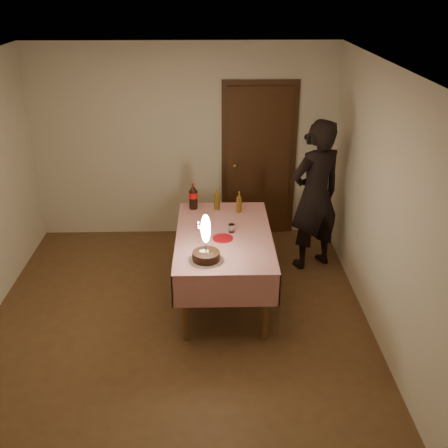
# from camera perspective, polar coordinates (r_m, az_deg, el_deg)

# --- Properties ---
(ground) EXTENTS (4.00, 4.50, 0.01)m
(ground) POSITION_cam_1_polar(r_m,az_deg,el_deg) (5.59, -4.99, -10.96)
(ground) COLOR brown
(ground) RESTS_ON ground
(room_shell) EXTENTS (4.04, 4.54, 2.62)m
(room_shell) POSITION_cam_1_polar(r_m,az_deg,el_deg) (4.87, -5.27, 5.48)
(room_shell) COLOR beige
(room_shell) RESTS_ON ground
(dining_table) EXTENTS (1.02, 1.72, 0.81)m
(dining_table) POSITION_cam_1_polar(r_m,az_deg,el_deg) (5.65, -0.01, -2.06)
(dining_table) COLOR brown
(dining_table) RESTS_ON ground
(birthday_cake) EXTENTS (0.34, 0.34, 0.48)m
(birthday_cake) POSITION_cam_1_polar(r_m,az_deg,el_deg) (5.04, -1.97, -2.73)
(birthday_cake) COLOR white
(birthday_cake) RESTS_ON dining_table
(red_plate) EXTENTS (0.22, 0.22, 0.01)m
(red_plate) POSITION_cam_1_polar(r_m,az_deg,el_deg) (5.50, -0.12, -1.56)
(red_plate) COLOR #A70B15
(red_plate) RESTS_ON dining_table
(red_cup) EXTENTS (0.08, 0.08, 0.10)m
(red_cup) POSITION_cam_1_polar(r_m,az_deg,el_deg) (5.66, -1.90, -0.26)
(red_cup) COLOR red
(red_cup) RESTS_ON dining_table
(clear_cup) EXTENTS (0.07, 0.07, 0.09)m
(clear_cup) POSITION_cam_1_polar(r_m,az_deg,el_deg) (5.62, 0.83, -0.46)
(clear_cup) COLOR silver
(clear_cup) RESTS_ON dining_table
(napkin_stack) EXTENTS (0.15, 0.15, 0.02)m
(napkin_stack) POSITION_cam_1_polar(r_m,az_deg,el_deg) (5.75, -2.27, -0.24)
(napkin_stack) COLOR #A81324
(napkin_stack) RESTS_ON dining_table
(cola_bottle) EXTENTS (0.10, 0.10, 0.32)m
(cola_bottle) POSITION_cam_1_polar(r_m,az_deg,el_deg) (6.17, -3.37, 3.02)
(cola_bottle) COLOR black
(cola_bottle) RESTS_ON dining_table
(amber_bottle_left) EXTENTS (0.06, 0.06, 0.26)m
(amber_bottle_left) POSITION_cam_1_polar(r_m,az_deg,el_deg) (6.15, -0.77, 2.62)
(amber_bottle_left) COLOR #573B0E
(amber_bottle_left) RESTS_ON dining_table
(amber_bottle_right) EXTENTS (0.06, 0.06, 0.26)m
(amber_bottle_right) POSITION_cam_1_polar(r_m,az_deg,el_deg) (6.08, 1.66, 2.34)
(amber_bottle_right) COLOR #573B0E
(amber_bottle_right) RESTS_ON dining_table
(photographer) EXTENTS (0.81, 0.70, 1.86)m
(photographer) POSITION_cam_1_polar(r_m,az_deg,el_deg) (6.35, 9.89, 3.06)
(photographer) COLOR black
(photographer) RESTS_ON ground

